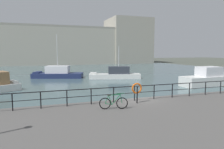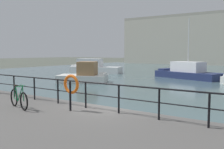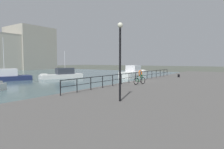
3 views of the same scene
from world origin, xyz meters
The scene contains 11 objects.
ground_plane centered at (0.00, 0.00, 0.00)m, with size 240.00×240.00×0.00m, color #4C5147.
water_basin centered at (0.00, 30.20, 0.01)m, with size 80.00×60.00×0.01m, color #476066.
quay_promenade centered at (0.00, -6.50, 0.49)m, with size 56.00×13.00×0.98m, color #565451.
moored_small_launch centered at (-4.04, 22.80, 0.77)m, with size 8.92×5.49×7.40m.
moored_blue_motorboat centered at (14.33, 7.42, 0.94)m, with size 8.10×2.68×2.53m.
moored_cabin_cruiser centered at (5.12, 18.49, 0.74)m, with size 8.71×4.30×5.42m.
quay_railing centered at (-0.46, -0.75, 1.72)m, with size 22.36×0.07×1.08m.
parked_bicycle centered at (-2.62, -2.33, 1.37)m, with size 1.73×0.50×0.98m.
mooring_bollard centered at (8.64, -3.19, 1.20)m, with size 0.32×0.32×0.44m, color black.
life_ring_stand centered at (-0.61, -1.42, 1.96)m, with size 0.75×0.16×1.40m.
quay_lamp_post centered at (-10.82, -5.12, 3.94)m, with size 0.32×0.32×4.62m.
Camera 3 is at (-20.29, -11.10, 3.35)m, focal length 30.50 mm.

